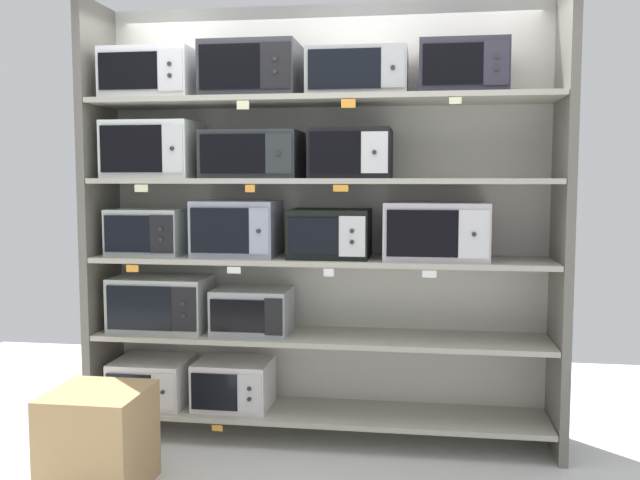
{
  "coord_description": "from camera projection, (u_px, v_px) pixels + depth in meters",
  "views": [
    {
      "loc": [
        0.59,
        -4.0,
        1.55
      ],
      "look_at": [
        0.0,
        0.0,
        1.19
      ],
      "focal_mm": 39.38,
      "sensor_mm": 36.0,
      "label": 1
    }
  ],
  "objects": [
    {
      "name": "microwave_2",
      "position": [
        161.0,
        303.0,
        4.23
      ],
      "size": [
        0.57,
        0.36,
        0.32
      ],
      "color": "#B5BDB5",
      "rests_on": "shelf_1"
    },
    {
      "name": "shelf_3",
      "position": [
        320.0,
        181.0,
        4.03
      ],
      "size": [
        2.63,
        0.47,
        0.03
      ],
      "primitive_type": "cube",
      "color": "#ADA899"
    },
    {
      "name": "price_tag_1",
      "position": [
        217.0,
        428.0,
        4.0
      ],
      "size": [
        0.06,
        0.0,
        0.03
      ],
      "primitive_type": "cube",
      "color": "orange"
    },
    {
      "name": "microwave_11",
      "position": [
        152.0,
        75.0,
        4.11
      ],
      "size": [
        0.52,
        0.4,
        0.29
      ],
      "color": "silver",
      "rests_on": "shelf_4"
    },
    {
      "name": "price_tag_3",
      "position": [
        234.0,
        270.0,
        3.9
      ],
      "size": [
        0.08,
        0.0,
        0.04
      ],
      "primitive_type": "cube",
      "color": "white"
    },
    {
      "name": "shelf_4",
      "position": [
        320.0,
        100.0,
        3.98
      ],
      "size": [
        2.63,
        0.47,
        0.03
      ],
      "primitive_type": "cube",
      "color": "#ADA899"
    },
    {
      "name": "price_tag_0",
      "position": [
        140.0,
        424.0,
        4.06
      ],
      "size": [
        0.08,
        0.0,
        0.03
      ],
      "primitive_type": "cube",
      "color": "beige"
    },
    {
      "name": "microwave_3",
      "position": [
        253.0,
        311.0,
        4.15
      ],
      "size": [
        0.45,
        0.35,
        0.26
      ],
      "color": "#9FA5A7",
      "rests_on": "shelf_1"
    },
    {
      "name": "price_tag_7",
      "position": [
        250.0,
        188.0,
        3.85
      ],
      "size": [
        0.05,
        0.0,
        0.04
      ],
      "primitive_type": "cube",
      "color": "orange"
    },
    {
      "name": "upright_left",
      "position": [
        100.0,
        220.0,
        4.24
      ],
      "size": [
        0.05,
        0.47,
        2.58
      ],
      "primitive_type": "cube",
      "color": "#68645B",
      "rests_on": "ground"
    },
    {
      "name": "shipping_carton",
      "position": [
        99.0,
        440.0,
        3.47
      ],
      "size": [
        0.46,
        0.46,
        0.5
      ],
      "primitive_type": "cube",
      "color": "tan",
      "rests_on": "ground"
    },
    {
      "name": "price_tag_8",
      "position": [
        341.0,
        188.0,
        3.77
      ],
      "size": [
        0.08,
        0.0,
        0.04
      ],
      "primitive_type": "cube",
      "color": "orange"
    },
    {
      "name": "microwave_1",
      "position": [
        234.0,
        384.0,
        4.21
      ],
      "size": [
        0.44,
        0.37,
        0.28
      ],
      "color": "silver",
      "rests_on": "shelf_0"
    },
    {
      "name": "microwave_7",
      "position": [
        436.0,
        231.0,
        3.95
      ],
      "size": [
        0.58,
        0.42,
        0.32
      ],
      "color": "#BEB2BC",
      "rests_on": "shelf_2"
    },
    {
      "name": "back_panel",
      "position": [
        326.0,
        220.0,
        4.3
      ],
      "size": [
        2.83,
        0.04,
        2.58
      ],
      "primitive_type": "cube",
      "color": "beige",
      "rests_on": "ground"
    },
    {
      "name": "microwave_12",
      "position": [
        252.0,
        71.0,
        4.02
      ],
      "size": [
        0.55,
        0.39,
        0.31
      ],
      "color": "#32343A",
      "rests_on": "shelf_4"
    },
    {
      "name": "price_tag_6",
      "position": [
        141.0,
        188.0,
        3.94
      ],
      "size": [
        0.08,
        0.0,
        0.04
      ],
      "primitive_type": "cube",
      "color": "beige"
    },
    {
      "name": "price_tag_2",
      "position": [
        132.0,
        268.0,
        3.99
      ],
      "size": [
        0.07,
        0.0,
        0.04
      ],
      "primitive_type": "cube",
      "color": "orange"
    },
    {
      "name": "microwave_10",
      "position": [
        351.0,
        154.0,
        3.98
      ],
      "size": [
        0.45,
        0.44,
        0.28
      ],
      "color": "black",
      "rests_on": "shelf_3"
    },
    {
      "name": "price_tag_11",
      "position": [
        455.0,
        100.0,
        3.64
      ],
      "size": [
        0.06,
        0.0,
        0.04
      ],
      "primitive_type": "cube",
      "color": "beige"
    },
    {
      "name": "microwave_13",
      "position": [
        358.0,
        74.0,
        3.94
      ],
      "size": [
        0.55,
        0.38,
        0.26
      ],
      "color": "#9EA1A1",
      "rests_on": "shelf_4"
    },
    {
      "name": "price_tag_9",
      "position": [
        243.0,
        105.0,
        3.81
      ],
      "size": [
        0.07,
        0.0,
        0.05
      ],
      "primitive_type": "cube",
      "color": "beige"
    },
    {
      "name": "microwave_8",
      "position": [
        153.0,
        150.0,
        4.15
      ],
      "size": [
        0.52,
        0.41,
        0.33
      ],
      "color": "silver",
      "rests_on": "shelf_3"
    },
    {
      "name": "shelf_0",
      "position": [
        320.0,
        413.0,
        4.15
      ],
      "size": [
        2.63,
        0.47,
        0.03
      ],
      "primitive_type": "cube",
      "color": "#ADA899",
      "rests_on": "ground"
    },
    {
      "name": "shelf_2",
      "position": [
        320.0,
        260.0,
        4.07
      ],
      "size": [
        2.63,
        0.47,
        0.03
      ],
      "primitive_type": "cube",
      "color": "#ADA899"
    },
    {
      "name": "price_tag_10",
      "position": [
        348.0,
        103.0,
        3.73
      ],
      "size": [
        0.08,
        0.0,
        0.05
      ],
      "primitive_type": "cube",
      "color": "orange"
    },
    {
      "name": "microwave_4",
      "position": [
        149.0,
        232.0,
        4.2
      ],
      "size": [
        0.44,
        0.35,
        0.27
      ],
      "color": "#B1BDB8",
      "rests_on": "shelf_2"
    },
    {
      "name": "price_tag_4",
      "position": [
        329.0,
        273.0,
        3.82
      ],
      "size": [
        0.06,
        0.0,
        0.04
      ],
      "primitive_type": "cube",
      "color": "white"
    },
    {
      "name": "microwave_0",
      "position": [
        152.0,
        381.0,
        4.28
      ],
      "size": [
        0.45,
        0.41,
        0.27
      ],
      "color": "silver",
      "rests_on": "shelf_0"
    },
    {
      "name": "microwave_5",
      "position": [
        237.0,
        228.0,
        4.12
      ],
      "size": [
        0.48,
        0.38,
        0.33
      ],
      "color": "#989CAF",
      "rests_on": "shelf_2"
    },
    {
      "name": "microwave_14",
      "position": [
        463.0,
        69.0,
        3.85
      ],
      "size": [
        0.47,
        0.39,
        0.29
      ],
      "color": "#2A2732",
      "rests_on": "shelf_4"
    },
    {
      "name": "price_tag_5",
      "position": [
        429.0,
        274.0,
        3.74
      ],
      "size": [
        0.08,
        0.0,
        0.04
      ],
      "primitive_type": "cube",
      "color": "white"
    },
    {
      "name": "upright_right",
      "position": [
        562.0,
        225.0,
        3.85
      ],
      "size": [
        0.05,
        0.47,
        2.58
      ],
      "primitive_type": "cube",
      "color": "#68645B",
      "rests_on": "ground"
    },
    {
      "name": "microwave_9",
      "position": [
        253.0,
        155.0,
        4.06
      ],
      "size": [
        0.55,
        0.42,
        0.27
      ],
      "color": "#292E2E",
      "rests_on": "shelf_3"
    },
    {
      "name": "microwave_6",
      "position": [
        330.0,
        233.0,
        4.04
      ],
      "size": [
        0.45,
        0.39,
        0.28
      ],
      "color": "black",
      "rests_on": "shelf_2"
    },
    {
      "name": "shelf_1",
      "position": [
        320.0,
        337.0,
        4.11
      ],
      "size": [
        2.63,
        0.47,
        0.03
      ],
      "primitive_type": "cube",
      "color": "#ADA899"
    }
  ]
}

